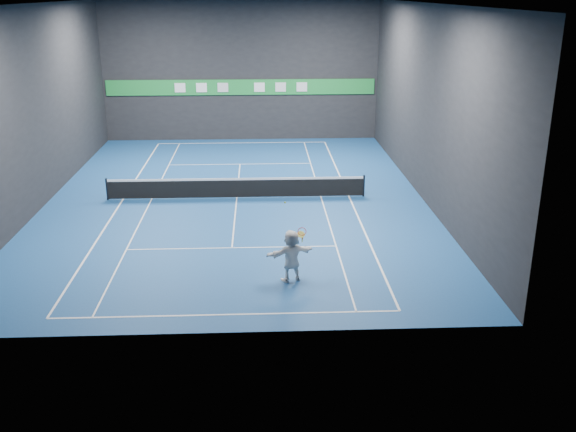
{
  "coord_description": "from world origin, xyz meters",
  "views": [
    {
      "loc": [
        1.14,
        -29.77,
        9.57
      ],
      "look_at": [
        2.18,
        -6.99,
        1.5
      ],
      "focal_mm": 40.0,
      "sensor_mm": 36.0,
      "label": 1
    }
  ],
  "objects_px": {
    "tennis_ball": "(285,203)",
    "tennis_net": "(236,187)",
    "player": "(291,256)",
    "tennis_racket": "(302,233)"
  },
  "relations": [
    {
      "from": "tennis_ball",
      "to": "tennis_racket",
      "type": "bearing_deg",
      "value": -16.22
    },
    {
      "from": "player",
      "to": "tennis_net",
      "type": "height_order",
      "value": "player"
    },
    {
      "from": "tennis_ball",
      "to": "tennis_net",
      "type": "height_order",
      "value": "tennis_ball"
    },
    {
      "from": "player",
      "to": "tennis_ball",
      "type": "xyz_separation_m",
      "value": [
        -0.2,
        0.21,
        1.86
      ]
    },
    {
      "from": "tennis_net",
      "to": "tennis_ball",
      "type": "bearing_deg",
      "value": -77.96
    },
    {
      "from": "player",
      "to": "tennis_racket",
      "type": "xyz_separation_m",
      "value": [
        0.36,
        0.05,
        0.81
      ]
    },
    {
      "from": "player",
      "to": "tennis_racket",
      "type": "height_order",
      "value": "tennis_racket"
    },
    {
      "from": "tennis_ball",
      "to": "tennis_net",
      "type": "relative_size",
      "value": 0.0
    },
    {
      "from": "tennis_ball",
      "to": "tennis_net",
      "type": "distance_m",
      "value": 9.73
    },
    {
      "from": "tennis_racket",
      "to": "tennis_ball",
      "type": "bearing_deg",
      "value": 163.78
    }
  ]
}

